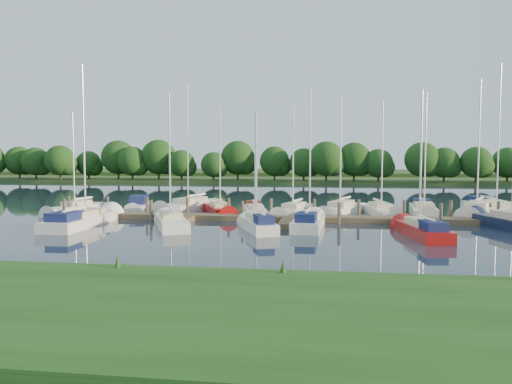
# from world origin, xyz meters

# --- Properties ---
(ground) EXTENTS (260.00, 260.00, 0.00)m
(ground) POSITION_xyz_m (0.00, 0.00, 0.00)
(ground) COLOR #1A2835
(ground) RESTS_ON ground
(near_bank) EXTENTS (90.00, 10.00, 0.50)m
(near_bank) POSITION_xyz_m (0.00, -16.00, 0.25)
(near_bank) COLOR #174112
(near_bank) RESTS_ON ground
(dock) EXTENTS (40.00, 6.00, 0.40)m
(dock) POSITION_xyz_m (0.00, 7.31, 0.20)
(dock) COLOR brown
(dock) RESTS_ON ground
(mooring_pilings) EXTENTS (38.24, 2.84, 2.00)m
(mooring_pilings) POSITION_xyz_m (0.00, 8.43, 0.60)
(mooring_pilings) COLOR #473D33
(mooring_pilings) RESTS_ON ground
(far_shore) EXTENTS (180.00, 30.00, 0.60)m
(far_shore) POSITION_xyz_m (0.00, 75.00, 0.30)
(far_shore) COLOR #264219
(far_shore) RESTS_ON ground
(distant_hill) EXTENTS (220.00, 40.00, 1.40)m
(distant_hill) POSITION_xyz_m (0.00, 100.00, 0.70)
(distant_hill) COLOR #3C5826
(distant_hill) RESTS_ON ground
(treeline) EXTENTS (146.11, 9.55, 8.32)m
(treeline) POSITION_xyz_m (5.03, 62.00, 4.20)
(treeline) COLOR #38281C
(treeline) RESTS_ON ground
(sailboat_n_0) EXTENTS (2.72, 7.12, 9.15)m
(sailboat_n_0) POSITION_xyz_m (-19.02, 10.63, 0.28)
(sailboat_n_0) COLOR white
(sailboat_n_0) RESTS_ON ground
(motorboat) EXTENTS (2.59, 5.86, 1.70)m
(motorboat) POSITION_xyz_m (-14.50, 13.59, 0.35)
(motorboat) COLOR white
(motorboat) RESTS_ON ground
(sailboat_n_2) EXTENTS (4.19, 9.49, 11.93)m
(sailboat_n_2) POSITION_xyz_m (-9.92, 14.58, 0.28)
(sailboat_n_2) COLOR white
(sailboat_n_2) RESTS_ON ground
(sailboat_n_3) EXTENTS (4.12, 7.33, 9.46)m
(sailboat_n_3) POSITION_xyz_m (-6.53, 12.13, 0.27)
(sailboat_n_3) COLOR #9B100E
(sailboat_n_3) RESTS_ON ground
(sailboat_n_4) EXTENTS (2.97, 7.22, 9.10)m
(sailboat_n_4) POSITION_xyz_m (-3.28, 11.05, 0.31)
(sailboat_n_4) COLOR white
(sailboat_n_4) RESTS_ON ground
(sailboat_n_5) EXTENTS (3.32, 7.56, 9.59)m
(sailboat_n_5) POSITION_xyz_m (-0.07, 12.03, 0.27)
(sailboat_n_5) COLOR white
(sailboat_n_5) RESTS_ON ground
(sailboat_n_6) EXTENTS (4.15, 8.00, 10.38)m
(sailboat_n_6) POSITION_xyz_m (3.93, 12.85, 0.28)
(sailboat_n_6) COLOR white
(sailboat_n_6) RESTS_ON ground
(sailboat_n_7) EXTENTS (2.82, 7.89, 9.92)m
(sailboat_n_7) POSITION_xyz_m (7.30, 13.34, 0.27)
(sailboat_n_7) COLOR white
(sailboat_n_7) RESTS_ON ground
(sailboat_n_8) EXTENTS (2.72, 8.42, 10.62)m
(sailboat_n_8) POSITION_xyz_m (10.86, 13.34, 0.32)
(sailboat_n_8) COLOR white
(sailboat_n_8) RESTS_ON ground
(sailboat_n_9) EXTENTS (5.23, 9.01, 11.72)m
(sailboat_n_9) POSITION_xyz_m (15.14, 13.15, 0.28)
(sailboat_n_9) COLOR white
(sailboat_n_9) RESTS_ON ground
(sailboat_n_10) EXTENTS (3.09, 10.58, 13.25)m
(sailboat_n_10) POSITION_xyz_m (17.09, 15.11, 0.33)
(sailboat_n_10) COLOR white
(sailboat_n_10) RESTS_ON ground
(sailboat_s_0) EXTENTS (2.38, 9.42, 11.94)m
(sailboat_s_0) POSITION_xyz_m (-14.62, 3.16, 0.33)
(sailboat_s_0) COLOR white
(sailboat_s_0) RESTS_ON ground
(sailboat_s_1) EXTENTS (4.21, 7.37, 9.70)m
(sailboat_s_1) POSITION_xyz_m (-8.11, 3.20, 0.28)
(sailboat_s_1) COLOR white
(sailboat_s_1) RESTS_ON ground
(sailboat_s_2) EXTENTS (3.33, 6.31, 8.39)m
(sailboat_s_2) POSITION_xyz_m (-1.87, 2.45, 0.33)
(sailboat_s_2) COLOR white
(sailboat_s_2) RESTS_ON ground
(sailboat_s_3) EXTENTS (2.23, 7.79, 10.01)m
(sailboat_s_3) POSITION_xyz_m (1.48, 4.31, 0.33)
(sailboat_s_3) COLOR white
(sailboat_s_3) RESTS_ON ground
(sailboat_s_4) EXTENTS (2.61, 7.37, 9.42)m
(sailboat_s_4) POSITION_xyz_m (8.51, 1.47, 0.33)
(sailboat_s_4) COLOR #9B100E
(sailboat_s_4) RESTS_ON ground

